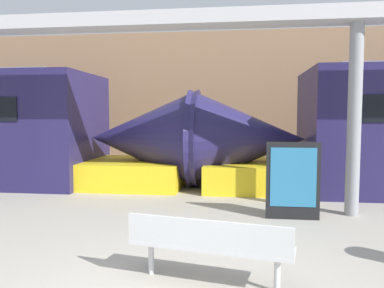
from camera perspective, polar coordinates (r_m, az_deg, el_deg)
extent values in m
cube|color=#937051|center=(13.91, 4.41, 6.68)|extent=(56.00, 0.20, 5.00)
cone|color=#231E4C|center=(10.08, 8.29, 0.79)|extent=(3.04, 2.64, 2.63)
cube|color=yellow|center=(10.19, 9.86, -4.66)|extent=(2.73, 2.46, 0.70)
cone|color=#231E4C|center=(10.40, -7.26, 0.91)|extent=(3.04, 2.64, 2.63)
cube|color=yellow|center=(10.58, -8.72, -4.32)|extent=(2.73, 2.46, 0.70)
cube|color=silver|center=(4.49, 2.89, -15.16)|extent=(1.94, 0.80, 0.04)
cube|color=silver|center=(4.25, 2.16, -13.66)|extent=(1.86, 0.40, 0.33)
cylinder|color=silver|center=(4.81, -6.23, -16.74)|extent=(0.07, 0.07, 0.42)
cylinder|color=silver|center=(4.45, 12.85, -18.67)|extent=(0.07, 0.07, 0.42)
cube|color=black|center=(7.24, 15.12, -5.45)|extent=(0.98, 0.06, 1.45)
cube|color=teal|center=(7.19, 15.17, -4.93)|extent=(0.84, 0.01, 1.10)
cylinder|color=gray|center=(7.83, 23.49, 3.34)|extent=(0.26, 0.26, 3.70)
cube|color=#B7B7BC|center=(8.05, 23.95, 17.63)|extent=(28.00, 0.60, 0.28)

